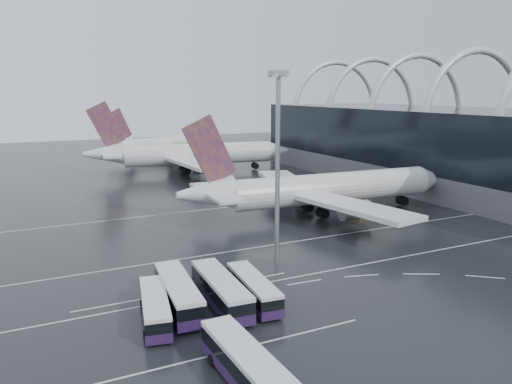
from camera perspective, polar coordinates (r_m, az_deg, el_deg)
name	(u,v)px	position (r m, az deg, el deg)	size (l,w,h in m)	color
ground	(343,262)	(75.11, 9.94, -7.92)	(420.00, 420.00, 0.00)	black
terminal	(512,152)	(129.93, 27.19, 4.12)	(42.00, 160.00, 34.90)	#545759
lane_marking_near	(352,266)	(73.61, 10.86, -8.36)	(120.00, 0.25, 0.01)	silver
lane_marking_mid	(301,241)	(84.55, 5.12, -5.56)	(120.00, 0.25, 0.01)	silver
lane_marking_far	(234,207)	(108.56, -2.59, -1.67)	(120.00, 0.25, 0.01)	silver
bus_bay_line_south	(240,349)	(51.18, -1.85, -17.45)	(28.00, 0.25, 0.01)	silver
bus_bay_line_north	(187,291)	(64.66, -7.86, -11.12)	(28.00, 0.25, 0.01)	silver
airliner_main	(320,190)	(101.11, 7.30, 0.26)	(60.97, 53.44, 20.66)	silver
airliner_gate_b	(188,155)	(153.68, -7.73, 4.22)	(62.95, 56.01, 21.87)	silver
airliner_gate_c	(168,144)	(192.77, -10.08, 5.39)	(51.85, 47.20, 18.86)	silver
bus_row_near_a	(155,307)	(56.86, -11.49, -12.75)	(5.02, 12.40, 2.98)	#271541
bus_row_near_b	(178,293)	(59.38, -8.89, -11.32)	(4.51, 14.11, 3.42)	#271541
bus_row_near_c	(221,290)	(59.55, -4.05, -11.12)	(4.02, 14.16, 3.44)	#271541
bus_row_near_d	(253,288)	(60.52, -0.29, -10.95)	(3.91, 12.44, 3.01)	#271541
bus_row_far_b	(246,366)	(44.92, -1.11, -19.23)	(3.41, 13.58, 3.33)	#271541
floodlight_mast	(278,146)	(69.10, 2.50, 5.26)	(2.10, 2.10, 27.43)	gray
gse_cart_belly_a	(363,211)	(103.83, 12.09, -2.17)	(2.37, 1.40, 1.29)	#C7761A
gse_cart_belly_b	(360,207)	(107.91, 11.78, -1.66)	(2.20, 1.30, 1.20)	slate
gse_cart_belly_e	(317,199)	(114.51, 6.99, -0.77)	(2.00, 1.18, 1.09)	#C7761A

